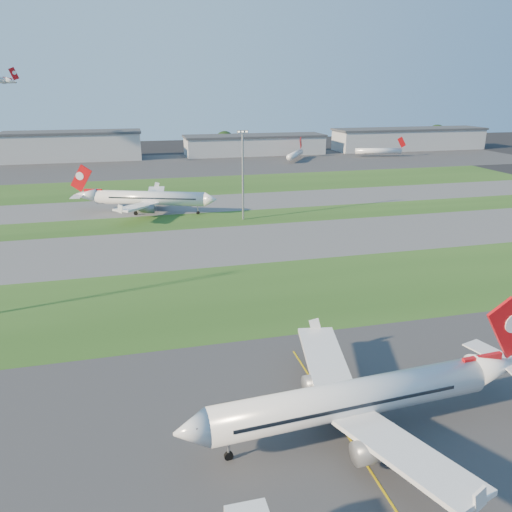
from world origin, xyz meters
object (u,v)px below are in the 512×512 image
object	(u,v)px
airliner_parked	(354,399)
mini_jet_far	(379,151)
mini_jet_near	(295,154)
airliner_taxiing	(149,199)
light_mast_centre	(243,169)

from	to	relation	value
airliner_parked	mini_jet_far	world-z (taller)	airliner_parked
mini_jet_near	mini_jet_far	world-z (taller)	same
airliner_taxiing	airliner_parked	bearing A→B (deg)	118.85
airliner_taxiing	mini_jet_near	world-z (taller)	airliner_taxiing
mini_jet_near	mini_jet_far	xyz separation A→B (m)	(50.40, 2.84, 0.00)
mini_jet_far	light_mast_centre	bearing A→B (deg)	-119.98
airliner_taxiing	light_mast_centre	distance (m)	31.92
mini_jet_near	light_mast_centre	xyz separation A→B (m)	(-54.99, -116.93, 11.53)
light_mast_centre	airliner_parked	bearing A→B (deg)	-95.46
airliner_parked	mini_jet_far	distance (m)	245.18
airliner_parked	mini_jet_near	world-z (taller)	airliner_parked
airliner_parked	airliner_taxiing	world-z (taller)	airliner_taxiing
mini_jet_near	airliner_taxiing	bearing A→B (deg)	173.16
mini_jet_far	airliner_parked	bearing A→B (deg)	-106.51
airliner_parked	mini_jet_near	xyz separation A→B (m)	(64.26, 213.88, -1.13)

